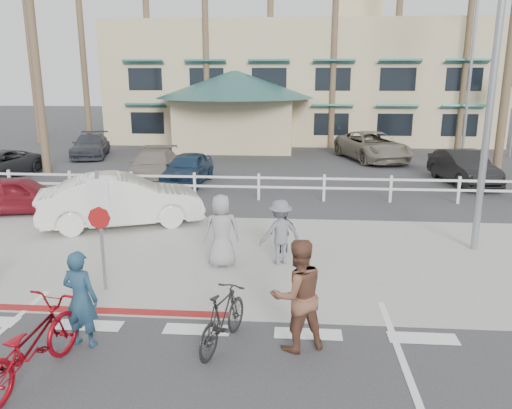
# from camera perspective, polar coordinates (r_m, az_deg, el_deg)

# --- Properties ---
(ground) EXTENTS (140.00, 140.00, 0.00)m
(ground) POSITION_cam_1_polar(r_m,az_deg,el_deg) (8.85, -7.53, -15.92)
(ground) COLOR #333335
(sidewalk_plaza) EXTENTS (22.00, 7.00, 0.01)m
(sidewalk_plaza) POSITION_cam_1_polar(r_m,az_deg,el_deg) (12.87, -3.43, -5.83)
(sidewalk_plaza) COLOR gray
(sidewalk_plaza) RESTS_ON ground
(cross_street) EXTENTS (40.00, 5.00, 0.01)m
(cross_street) POSITION_cam_1_polar(r_m,az_deg,el_deg) (16.65, -1.56, -1.09)
(cross_street) COLOR #333335
(cross_street) RESTS_ON ground
(parking_lot) EXTENTS (50.00, 16.00, 0.01)m
(parking_lot) POSITION_cam_1_polar(r_m,az_deg,el_deg) (25.90, 0.64, 4.51)
(parking_lot) COLOR #333335
(parking_lot) RESTS_ON ground
(curb_red) EXTENTS (7.00, 0.25, 0.02)m
(curb_red) POSITION_cam_1_polar(r_m,az_deg,el_deg) (10.80, -22.23, -11.00)
(curb_red) COLOR maroon
(curb_red) RESTS_ON ground
(rail_fence) EXTENTS (29.40, 0.16, 1.00)m
(rail_fence) POSITION_cam_1_polar(r_m,az_deg,el_deg) (18.43, 0.62, 2.02)
(rail_fence) COLOR silver
(rail_fence) RESTS_ON ground
(building) EXTENTS (28.00, 16.00, 11.30)m
(building) POSITION_cam_1_polar(r_m,az_deg,el_deg) (38.48, 5.11, 16.12)
(building) COLOR #CBB98B
(building) RESTS_ON ground
(sign_post) EXTENTS (0.50, 0.10, 2.90)m
(sign_post) POSITION_cam_1_polar(r_m,az_deg,el_deg) (10.87, -17.33, -2.28)
(sign_post) COLOR gray
(sign_post) RESTS_ON ground
(streetlight_0) EXTENTS (0.60, 2.00, 9.00)m
(streetlight_0) POSITION_cam_1_polar(r_m,az_deg,el_deg) (13.82, 25.51, 13.26)
(streetlight_0) COLOR gray
(streetlight_0) RESTS_ON ground
(streetlight_1) EXTENTS (0.60, 2.00, 9.50)m
(streetlight_1) POSITION_cam_1_polar(r_m,az_deg,el_deg) (33.10, 23.30, 13.78)
(streetlight_1) COLOR gray
(streetlight_1) RESTS_ON ground
(palm_0) EXTENTS (4.00, 4.00, 15.00)m
(palm_0) POSITION_cam_1_polar(r_m,az_deg,el_deg) (37.98, -24.58, 17.77)
(palm_0) COLOR #1A441B
(palm_0) RESTS_ON ground
(palm_1) EXTENTS (4.00, 4.00, 13.00)m
(palm_1) POSITION_cam_1_polar(r_m,az_deg,el_deg) (35.29, -19.26, 16.96)
(palm_1) COLOR #1A441B
(palm_1) RESTS_ON ground
(palm_2) EXTENTS (4.00, 4.00, 16.00)m
(palm_2) POSITION_cam_1_polar(r_m,az_deg,el_deg) (35.02, -12.39, 19.90)
(palm_2) COLOR #1A441B
(palm_2) RESTS_ON ground
(palm_3) EXTENTS (4.00, 4.00, 14.00)m
(palm_3) POSITION_cam_1_polar(r_m,az_deg,el_deg) (33.05, -5.79, 18.75)
(palm_3) COLOR #1A441B
(palm_3) RESTS_ON ground
(palm_4) EXTENTS (4.00, 4.00, 15.00)m
(palm_4) POSITION_cam_1_polar(r_m,az_deg,el_deg) (33.64, 1.64, 19.59)
(palm_4) COLOR #1A441B
(palm_4) RESTS_ON ground
(palm_5) EXTENTS (4.00, 4.00, 13.00)m
(palm_5) POSITION_cam_1_polar(r_m,az_deg,el_deg) (32.60, 8.93, 17.83)
(palm_5) COLOR #1A441B
(palm_5) RESTS_ON ground
(palm_6) EXTENTS (4.00, 4.00, 17.00)m
(palm_6) POSITION_cam_1_polar(r_m,az_deg,el_deg) (34.29, 16.08, 20.65)
(palm_6) COLOR #1A441B
(palm_6) RESTS_ON ground
(palm_7) EXTENTS (4.00, 4.00, 14.00)m
(palm_7) POSITION_cam_1_polar(r_m,az_deg,el_deg) (34.15, 23.14, 17.58)
(palm_7) COLOR #1A441B
(palm_7) RESTS_ON ground
(palm_10) EXTENTS (4.00, 4.00, 12.00)m
(palm_10) POSITION_cam_1_polar(r_m,az_deg,el_deg) (25.37, -24.09, 16.71)
(palm_10) COLOR #1A441B
(palm_10) RESTS_ON ground
(bike_red) EXTENTS (1.19, 2.33, 1.17)m
(bike_red) POSITION_cam_1_polar(r_m,az_deg,el_deg) (8.39, -24.49, -14.42)
(bike_red) COLOR maroon
(bike_red) RESTS_ON ground
(rider_red) EXTENTS (0.68, 0.51, 1.70)m
(rider_red) POSITION_cam_1_polar(r_m,az_deg,el_deg) (8.96, -19.41, -10.16)
(rider_red) COLOR #1D3B50
(rider_red) RESTS_ON ground
(bike_black) EXTENTS (0.98, 1.77, 1.02)m
(bike_black) POSITION_cam_1_polar(r_m,az_deg,el_deg) (8.61, -3.82, -12.83)
(bike_black) COLOR black
(bike_black) RESTS_ON ground
(rider_black) EXTENTS (1.15, 1.04, 1.93)m
(rider_black) POSITION_cam_1_polar(r_m,az_deg,el_deg) (8.36, 4.77, -10.26)
(rider_black) COLOR brown
(rider_black) RESTS_ON ground
(pedestrian_a) EXTENTS (1.19, 0.97, 1.60)m
(pedestrian_a) POSITION_cam_1_polar(r_m,az_deg,el_deg) (12.08, 2.78, -3.19)
(pedestrian_a) COLOR slate
(pedestrian_a) RESTS_ON ground
(pedestrian_child) EXTENTS (0.72, 0.47, 1.14)m
(pedestrian_child) POSITION_cam_1_polar(r_m,az_deg,el_deg) (12.90, 3.16, -3.12)
(pedestrian_child) COLOR black
(pedestrian_child) RESTS_ON ground
(pedestrian_b) EXTENTS (0.97, 0.74, 1.77)m
(pedestrian_b) POSITION_cam_1_polar(r_m,az_deg,el_deg) (11.93, -3.97, -3.02)
(pedestrian_b) COLOR gray
(pedestrian_b) RESTS_ON ground
(car_white_sedan) EXTENTS (5.12, 3.32, 1.60)m
(car_white_sedan) POSITION_cam_1_polar(r_m,az_deg,el_deg) (15.72, -15.08, 0.46)
(car_white_sedan) COLOR silver
(car_white_sedan) RESTS_ON ground
(car_red_compact) EXTENTS (3.97, 2.32, 1.27)m
(car_red_compact) POSITION_cam_1_polar(r_m,az_deg,el_deg) (18.44, -25.53, 1.03)
(car_red_compact) COLOR maroon
(car_red_compact) RESTS_ON ground
(lot_car_1) EXTENTS (2.26, 4.71, 1.32)m
(lot_car_1) POSITION_cam_1_polar(r_m,az_deg,el_deg) (22.41, -11.68, 4.36)
(lot_car_1) COLOR gray
(lot_car_1) RESTS_ON ground
(lot_car_2) EXTENTS (1.87, 4.01, 1.33)m
(lot_car_2) POSITION_cam_1_polar(r_m,az_deg,el_deg) (21.46, -7.82, 4.10)
(lot_car_2) COLOR #172C47
(lot_car_2) RESTS_ON ground
(lot_car_3) EXTENTS (2.06, 4.45, 1.41)m
(lot_car_3) POSITION_cam_1_polar(r_m,az_deg,el_deg) (23.08, 22.62, 3.95)
(lot_car_3) COLOR black
(lot_car_3) RESTS_ON ground
(lot_car_4) EXTENTS (2.88, 4.79, 1.30)m
(lot_car_4) POSITION_cam_1_polar(r_m,az_deg,el_deg) (30.14, -18.39, 6.42)
(lot_car_4) COLOR #2F3139
(lot_car_4) RESTS_ON ground
(lot_car_5) EXTENTS (4.08, 6.08, 1.55)m
(lot_car_5) POSITION_cam_1_polar(r_m,az_deg,el_deg) (28.09, 13.13, 6.50)
(lot_car_5) COLOR slate
(lot_car_5) RESTS_ON ground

